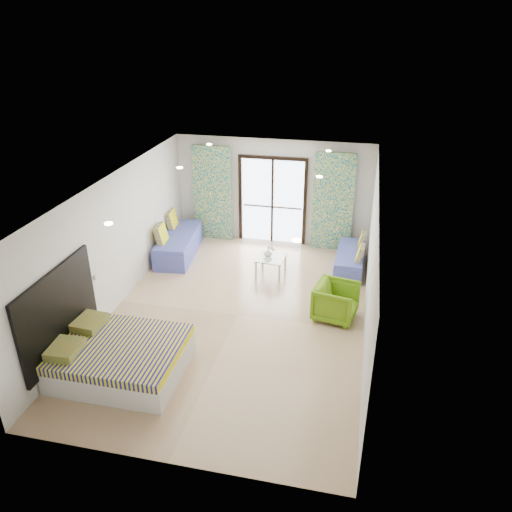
% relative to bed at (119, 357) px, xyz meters
% --- Properties ---
extents(floor, '(5.00, 7.50, 0.01)m').
position_rel_bed_xyz_m(floor, '(1.48, 2.12, -0.29)').
color(floor, tan).
rests_on(floor, ground).
extents(ceiling, '(5.00, 7.50, 0.01)m').
position_rel_bed_xyz_m(ceiling, '(1.48, 2.12, 2.41)').
color(ceiling, silver).
rests_on(ceiling, ground).
extents(wall_back, '(5.00, 0.01, 2.70)m').
position_rel_bed_xyz_m(wall_back, '(1.48, 5.87, 1.06)').
color(wall_back, silver).
rests_on(wall_back, ground).
extents(wall_front, '(5.00, 0.01, 2.70)m').
position_rel_bed_xyz_m(wall_front, '(1.48, -1.63, 1.06)').
color(wall_front, silver).
rests_on(wall_front, ground).
extents(wall_left, '(0.01, 7.50, 2.70)m').
position_rel_bed_xyz_m(wall_left, '(-1.02, 2.12, 1.06)').
color(wall_left, silver).
rests_on(wall_left, ground).
extents(wall_right, '(0.01, 7.50, 2.70)m').
position_rel_bed_xyz_m(wall_right, '(3.98, 2.12, 1.06)').
color(wall_right, silver).
rests_on(wall_right, ground).
extents(balcony_door, '(1.76, 0.08, 2.28)m').
position_rel_bed_xyz_m(balcony_door, '(1.48, 5.84, 0.96)').
color(balcony_door, black).
rests_on(balcony_door, floor).
extents(balcony_rail, '(1.52, 0.03, 0.04)m').
position_rel_bed_xyz_m(balcony_rail, '(1.48, 5.85, 0.66)').
color(balcony_rail, '#595451').
rests_on(balcony_rail, balcony_door).
extents(curtain_left, '(1.00, 0.10, 2.50)m').
position_rel_bed_xyz_m(curtain_left, '(-0.07, 5.69, 0.96)').
color(curtain_left, white).
rests_on(curtain_left, floor).
extents(curtain_right, '(1.00, 0.10, 2.50)m').
position_rel_bed_xyz_m(curtain_right, '(3.03, 5.69, 0.96)').
color(curtain_right, white).
rests_on(curtain_right, floor).
extents(downlight_a, '(0.12, 0.12, 0.02)m').
position_rel_bed_xyz_m(downlight_a, '(0.08, 0.12, 2.38)').
color(downlight_a, '#FFE0B2').
rests_on(downlight_a, ceiling).
extents(downlight_b, '(0.12, 0.12, 0.02)m').
position_rel_bed_xyz_m(downlight_b, '(2.88, 0.12, 2.38)').
color(downlight_b, '#FFE0B2').
rests_on(downlight_b, ceiling).
extents(downlight_c, '(0.12, 0.12, 0.02)m').
position_rel_bed_xyz_m(downlight_c, '(0.08, 3.12, 2.38)').
color(downlight_c, '#FFE0B2').
rests_on(downlight_c, ceiling).
extents(downlight_d, '(0.12, 0.12, 0.02)m').
position_rel_bed_xyz_m(downlight_d, '(2.88, 3.12, 2.38)').
color(downlight_d, '#FFE0B2').
rests_on(downlight_d, ceiling).
extents(downlight_e, '(0.12, 0.12, 0.02)m').
position_rel_bed_xyz_m(downlight_e, '(0.08, 5.12, 2.38)').
color(downlight_e, '#FFE0B2').
rests_on(downlight_e, ceiling).
extents(downlight_f, '(0.12, 0.12, 0.02)m').
position_rel_bed_xyz_m(downlight_f, '(2.88, 5.12, 2.38)').
color(downlight_f, '#FFE0B2').
rests_on(downlight_f, ceiling).
extents(headboard, '(0.06, 2.10, 1.50)m').
position_rel_bed_xyz_m(headboard, '(-0.98, 0.00, 0.76)').
color(headboard, black).
rests_on(headboard, floor).
extents(switch_plate, '(0.02, 0.10, 0.10)m').
position_rel_bed_xyz_m(switch_plate, '(-0.99, 1.25, 0.76)').
color(switch_plate, silver).
rests_on(switch_plate, wall_left).
extents(bed, '(2.04, 1.67, 0.71)m').
position_rel_bed_xyz_m(bed, '(0.00, 0.00, 0.00)').
color(bed, silver).
rests_on(bed, floor).
extents(daybed_left, '(0.98, 2.07, 0.99)m').
position_rel_bed_xyz_m(daybed_left, '(-0.64, 4.49, 0.01)').
color(daybed_left, '#4852AD').
rests_on(daybed_left, floor).
extents(daybed_right, '(0.68, 1.64, 0.80)m').
position_rel_bed_xyz_m(daybed_right, '(3.59, 4.64, -0.05)').
color(daybed_right, '#4852AD').
rests_on(daybed_right, floor).
extents(coffee_table, '(0.68, 0.68, 0.73)m').
position_rel_bed_xyz_m(coffee_table, '(1.80, 4.00, 0.08)').
color(coffee_table, silver).
rests_on(coffee_table, floor).
extents(vase, '(0.24, 0.24, 0.19)m').
position_rel_bed_xyz_m(vase, '(1.73, 4.04, 0.22)').
color(vase, white).
rests_on(vase, coffee_table).
extents(armchair, '(0.87, 0.91, 0.81)m').
position_rel_bed_xyz_m(armchair, '(3.40, 2.46, 0.11)').
color(armchair, '#5C8C12').
rests_on(armchair, floor).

